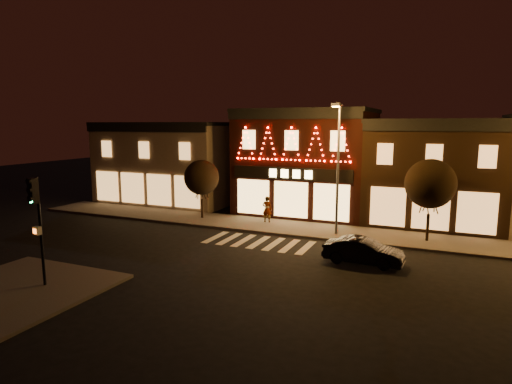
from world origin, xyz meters
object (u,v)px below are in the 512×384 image
Objects in this scene: streetlamp_mid at (338,159)px; pedestrian at (267,209)px; traffic_signal_near at (36,210)px; dark_sedan at (363,251)px.

pedestrian is (-5.37, 1.58, -3.92)m from streetlamp_mid.
traffic_signal_near is 1.19× the size of dark_sedan.
dark_sedan is at bearing -56.96° from streetlamp_mid.
dark_sedan is (12.26, 9.15, -2.86)m from traffic_signal_near.
pedestrian is at bearing 168.41° from streetlamp_mid.
streetlamp_mid is 6.94m from dark_sedan.
pedestrian reaches higher than dark_sedan.
traffic_signal_near is at bearing 129.59° from dark_sedan.
streetlamp_mid is at bearing 157.95° from pedestrian.
traffic_signal_near is 2.55× the size of pedestrian.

